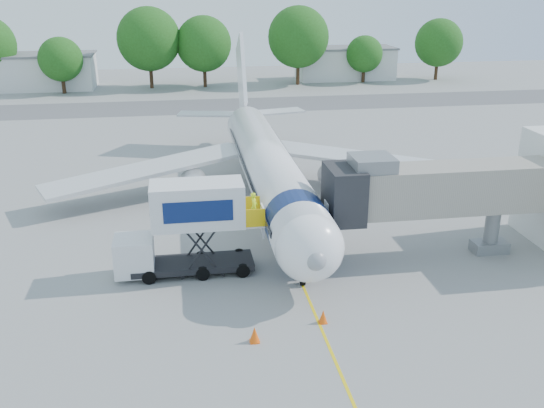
{
  "coord_description": "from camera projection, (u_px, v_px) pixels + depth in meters",
  "views": [
    {
      "loc": [
        -6.38,
        -39.15,
        16.19
      ],
      "look_at": [
        -1.01,
        -4.87,
        3.2
      ],
      "focal_mm": 40.0,
      "sensor_mm": 36.0,
      "label": 1
    }
  ],
  "objects": [
    {
      "name": "taxiway_strip",
      "position": [
        226.0,
        106.0,
        81.68
      ],
      "size": [
        120.0,
        10.0,
        0.01
      ],
      "primitive_type": "cube",
      "color": "#59595B",
      "rests_on": "ground"
    },
    {
      "name": "outbuilding_left",
      "position": [
        34.0,
        71.0,
        93.34
      ],
      "size": [
        18.4,
        8.4,
        5.3
      ],
      "color": "silver",
      "rests_on": "ground"
    },
    {
      "name": "tree_g",
      "position": [
        439.0,
        43.0,
        100.41
      ],
      "size": [
        7.85,
        7.85,
        10.01
      ],
      "color": "#382314",
      "rests_on": "ground"
    },
    {
      "name": "tree_f",
      "position": [
        364.0,
        54.0,
        98.33
      ],
      "size": [
        5.91,
        5.91,
        7.53
      ],
      "color": "#382314",
      "rests_on": "ground"
    },
    {
      "name": "outbuilding_right",
      "position": [
        345.0,
        63.0,
        102.44
      ],
      "size": [
        16.4,
        7.4,
        5.3
      ],
      "color": "silver",
      "rests_on": "ground"
    },
    {
      "name": "tree_d",
      "position": [
        204.0,
        44.0,
        93.46
      ],
      "size": [
        8.55,
        8.55,
        10.9
      ],
      "color": "#382314",
      "rests_on": "ground"
    },
    {
      "name": "tree_c",
      "position": [
        149.0,
        39.0,
        92.02
      ],
      "size": [
        9.62,
        9.62,
        12.26
      ],
      "color": "#382314",
      "rests_on": "ground"
    },
    {
      "name": "ground",
      "position": [
        275.0,
        222.0,
        42.82
      ],
      "size": [
        160.0,
        160.0,
        0.0
      ],
      "primitive_type": "plane",
      "color": "gray",
      "rests_on": "ground"
    },
    {
      "name": "safety_cone_a",
      "position": [
        323.0,
        317.0,
        30.19
      ],
      "size": [
        0.44,
        0.44,
        0.7
      ],
      "color": "#FA570D",
      "rests_on": "ground"
    },
    {
      "name": "safety_cone_b",
      "position": [
        255.0,
        335.0,
        28.58
      ],
      "size": [
        0.5,
        0.5,
        0.8
      ],
      "color": "#FA570D",
      "rests_on": "ground"
    },
    {
      "name": "jet_bridge",
      "position": [
        427.0,
        190.0,
        35.98
      ],
      "size": [
        13.9,
        3.2,
        6.6
      ],
      "color": "gray",
      "rests_on": "ground"
    },
    {
      "name": "tree_e",
      "position": [
        298.0,
        37.0,
        95.26
      ],
      "size": [
        9.6,
        9.6,
        12.25
      ],
      "color": "#382314",
      "rests_on": "ground"
    },
    {
      "name": "guidance_line",
      "position": [
        275.0,
        222.0,
        42.82
      ],
      "size": [
        0.15,
        70.0,
        0.01
      ],
      "primitive_type": "cube",
      "color": "yellow",
      "rests_on": "ground"
    },
    {
      "name": "catering_hiloader",
      "position": [
        187.0,
        229.0,
        34.46
      ],
      "size": [
        8.5,
        2.44,
        5.5
      ],
      "color": "black",
      "rests_on": "ground"
    },
    {
      "name": "aircraft",
      "position": [
        267.0,
        165.0,
        45.6
      ],
      "size": [
        34.17,
        37.73,
        11.35
      ],
      "color": "white",
      "rests_on": "ground"
    },
    {
      "name": "ground_tug",
      "position": [
        299.0,
        367.0,
        25.58
      ],
      "size": [
        3.85,
        2.32,
        1.46
      ],
      "rotation": [
        0.0,
        0.0,
        0.13
      ],
      "color": "silver",
      "rests_on": "ground"
    },
    {
      "name": "tree_b",
      "position": [
        61.0,
        59.0,
        88.69
      ],
      "size": [
        6.44,
        6.44,
        8.21
      ],
      "color": "#382314",
      "rests_on": "ground"
    }
  ]
}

